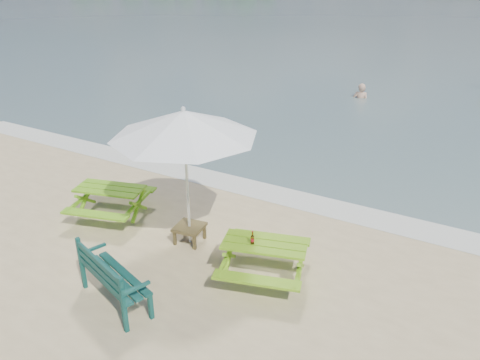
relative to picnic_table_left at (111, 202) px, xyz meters
The scene contains 8 objects.
foam_strip 3.79m from the picnic_table_left, 47.42° to the left, with size 22.00×0.90×0.01m, color silver.
picnic_table_left is the anchor object (origin of this frame).
picnic_table_right 3.94m from the picnic_table_left, ahead, with size 1.85×1.97×0.70m.
park_bench 3.04m from the picnic_table_left, 44.77° to the right, with size 1.62×0.97×0.95m.
side_table 2.11m from the picnic_table_left, ahead, with size 0.62×0.62×0.36m.
patio_umbrella 3.00m from the picnic_table_left, ahead, with size 3.10×3.10×2.72m.
beer_bottle 3.80m from the picnic_table_left, ahead, with size 0.06×0.06×0.24m.
swimmer 13.06m from the picnic_table_left, 82.52° to the left, with size 0.72×0.54×1.81m.
Camera 1 is at (4.45, -4.67, 5.04)m, focal length 35.00 mm.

